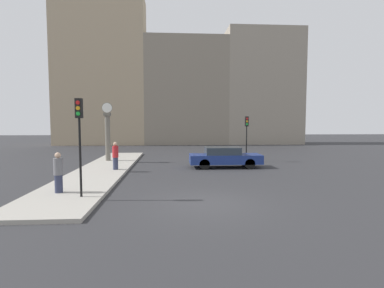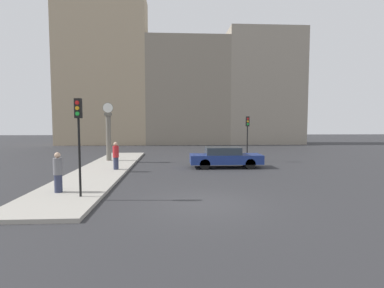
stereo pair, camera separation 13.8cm
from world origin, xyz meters
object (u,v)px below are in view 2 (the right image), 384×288
object	(u,v)px
pedestrian_grey_jacket	(58,172)
pedestrian_red_top	(116,156)
traffic_light_far	(247,129)
traffic_light_near	(79,127)
street_clock	(108,133)
sedan_car	(225,157)

from	to	relation	value
pedestrian_grey_jacket	pedestrian_red_top	xyz separation A→B (m)	(1.23, 5.94, 0.02)
traffic_light_far	pedestrian_grey_jacket	distance (m)	14.49
pedestrian_red_top	traffic_light_near	bearing A→B (deg)	-90.78
traffic_light_near	street_clock	distance (m)	11.20
traffic_light_far	pedestrian_grey_jacket	size ratio (longest dim) A/B	2.09
traffic_light_near	street_clock	xyz separation A→B (m)	(-1.28, 11.11, -0.67)
street_clock	pedestrian_grey_jacket	world-z (taller)	street_clock
traffic_light_near	sedan_car	bearing A→B (deg)	48.50
pedestrian_grey_jacket	sedan_car	bearing A→B (deg)	41.35
traffic_light_far	street_clock	xyz separation A→B (m)	(-10.56, 0.37, -0.28)
traffic_light_near	pedestrian_red_top	world-z (taller)	traffic_light_near
pedestrian_grey_jacket	street_clock	bearing A→B (deg)	90.80
sedan_car	traffic_light_far	size ratio (longest dim) A/B	1.37
sedan_car	street_clock	bearing A→B (deg)	159.83
sedan_car	street_clock	distance (m)	9.06
traffic_light_far	traffic_light_near	bearing A→B (deg)	-130.83
sedan_car	pedestrian_red_top	world-z (taller)	pedestrian_red_top
sedan_car	traffic_light_near	world-z (taller)	traffic_light_near
sedan_car	traffic_light_near	size ratio (longest dim) A/B	1.25
traffic_light_near	traffic_light_far	bearing A→B (deg)	49.17
sedan_car	street_clock	world-z (taller)	street_clock
sedan_car	traffic_light_far	distance (m)	3.91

